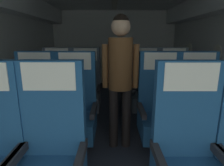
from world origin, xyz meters
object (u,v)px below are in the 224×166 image
(seat_a_right_window, at_px, (188,161))
(seat_a_left_aisle, at_px, (51,159))
(seat_b_left_window, at_px, (36,111))
(seat_c_left_aisle, at_px, (86,91))
(seat_b_left_aisle, at_px, (76,112))
(seat_c_right_window, at_px, (145,91))
(seat_c_left_window, at_px, (58,91))
(seat_c_right_aisle, at_px, (173,91))
(seat_b_right_window, at_px, (159,112))
(seat_b_right_aisle, at_px, (197,112))
(flight_attendant, at_px, (120,69))

(seat_a_right_window, bearing_deg, seat_a_left_aisle, 179.07)
(seat_b_left_window, bearing_deg, seat_c_left_aisle, 62.02)
(seat_b_left_aisle, bearing_deg, seat_a_left_aisle, -90.64)
(seat_a_left_aisle, xyz_separation_m, seat_c_right_window, (0.99, 1.79, 0.00))
(seat_c_left_window, height_order, seat_c_right_aisle, same)
(seat_a_left_aisle, height_order, seat_b_left_window, same)
(seat_b_right_window, xyz_separation_m, seat_c_left_window, (-1.47, 0.91, 0.00))
(seat_c_left_window, bearing_deg, seat_c_right_window, -0.41)
(seat_c_left_window, bearing_deg, seat_b_left_aisle, -62.52)
(seat_c_right_aisle, bearing_deg, seat_a_right_window, -104.61)
(seat_b_right_window, bearing_deg, seat_b_right_aisle, -0.88)
(seat_a_left_aisle, relative_size, seat_c_left_aisle, 1.00)
(seat_b_right_aisle, distance_m, flight_attendant, 1.05)
(seat_b_right_window, bearing_deg, seat_c_right_window, 90.96)
(seat_a_left_aisle, relative_size, seat_c_right_window, 1.00)
(seat_a_right_window, xyz_separation_m, seat_c_right_window, (-0.00, 1.81, 0.00))
(seat_b_left_aisle, distance_m, seat_c_left_window, 1.03)
(seat_a_right_window, bearing_deg, seat_c_right_aisle, 75.39)
(seat_c_left_window, xyz_separation_m, seat_c_right_aisle, (1.92, -0.02, 0.00))
(seat_c_left_aisle, xyz_separation_m, flight_attendant, (0.54, -0.82, 0.50))
(seat_b_left_window, distance_m, seat_c_right_window, 1.70)
(seat_b_left_window, xyz_separation_m, flight_attendant, (1.01, 0.07, 0.50))
(seat_a_right_window, height_order, seat_b_left_window, same)
(seat_c_right_window, bearing_deg, seat_a_right_window, -89.96)
(seat_b_left_window, height_order, seat_c_left_aisle, same)
(seat_c_right_aisle, bearing_deg, seat_b_left_aisle, -148.32)
(seat_a_left_aisle, relative_size, seat_b_left_aisle, 1.00)
(seat_b_right_aisle, bearing_deg, seat_b_left_window, 179.40)
(seat_a_right_window, height_order, seat_c_right_aisle, same)
(seat_b_right_aisle, height_order, seat_b_right_window, same)
(seat_a_left_aisle, height_order, seat_c_left_window, same)
(seat_c_left_window, xyz_separation_m, seat_c_right_window, (1.45, -0.01, 0.00))
(seat_b_left_window, distance_m, seat_c_left_window, 0.90)
(seat_b_left_aisle, xyz_separation_m, seat_c_right_aisle, (1.45, 0.89, 0.00))
(seat_b_right_aisle, xyz_separation_m, seat_c_left_window, (-1.92, 0.92, 0.00))
(seat_c_right_aisle, bearing_deg, seat_c_left_window, 179.48)
(seat_b_left_aisle, distance_m, seat_c_left_aisle, 0.90)
(seat_c_left_window, bearing_deg, seat_b_right_aisle, -25.56)
(seat_a_left_aisle, xyz_separation_m, seat_a_right_window, (0.99, -0.02, 0.00))
(seat_b_left_aisle, xyz_separation_m, seat_b_right_aisle, (1.45, -0.01, 0.00))
(seat_c_left_window, relative_size, seat_c_right_aisle, 1.00)
(seat_a_right_window, relative_size, seat_c_left_window, 1.00)
(seat_b_right_aisle, bearing_deg, seat_c_right_window, 117.24)
(seat_a_right_window, bearing_deg, seat_b_left_aisle, 137.31)
(seat_a_left_aisle, relative_size, seat_b_left_window, 1.00)
(seat_c_left_aisle, bearing_deg, seat_b_left_aisle, -89.74)
(seat_a_left_aisle, height_order, seat_c_right_window, same)
(seat_b_left_window, height_order, seat_b_left_aisle, same)
(seat_b_right_aisle, height_order, seat_c_left_aisle, same)
(seat_b_right_aisle, bearing_deg, seat_a_left_aisle, -148.82)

